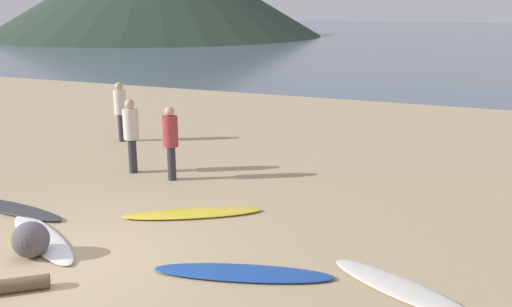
{
  "coord_description": "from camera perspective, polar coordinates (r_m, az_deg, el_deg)",
  "views": [
    {
      "loc": [
        5.26,
        -5.62,
        3.7
      ],
      "look_at": [
        0.98,
        4.73,
        0.6
      ],
      "focal_mm": 38.05,
      "sensor_mm": 36.0,
      "label": 1
    }
  ],
  "objects": [
    {
      "name": "surfboard_1",
      "position": [
        9.56,
        -21.6,
        -8.21
      ],
      "size": [
        2.43,
        1.68,
        0.07
      ],
      "primitive_type": "ellipsoid",
      "rotation": [
        0.0,
        0.0,
        -0.51
      ],
      "color": "white",
      "rests_on": "ground"
    },
    {
      "name": "person_0",
      "position": [
        15.39,
        -14.09,
        4.79
      ],
      "size": [
        0.33,
        0.33,
        1.65
      ],
      "rotation": [
        0.0,
        0.0,
        2.23
      ],
      "color": "#2D2D38",
      "rests_on": "ground"
    },
    {
      "name": "ground_plane",
      "position": [
        16.92,
        3.78,
        2.45
      ],
      "size": [
        120.0,
        120.0,
        0.2
      ],
      "primitive_type": "cube",
      "color": "tan",
      "rests_on": "ground"
    },
    {
      "name": "surfboard_2",
      "position": [
        9.95,
        -6.67,
        -6.24
      ],
      "size": [
        2.41,
        1.72,
        0.08
      ],
      "primitive_type": "ellipsoid",
      "rotation": [
        0.0,
        0.0,
        0.54
      ],
      "color": "yellow",
      "rests_on": "ground"
    },
    {
      "name": "surfboard_4",
      "position": [
        7.7,
        14.94,
        -13.49
      ],
      "size": [
        2.19,
        1.43,
        0.08
      ],
      "primitive_type": "ellipsoid",
      "rotation": [
        0.0,
        0.0,
        -0.45
      ],
      "color": "silver",
      "rests_on": "ground"
    },
    {
      "name": "ocean_water",
      "position": [
        71.52,
        18.63,
        11.71
      ],
      "size": [
        140.0,
        100.0,
        0.01
      ],
      "primitive_type": "cube",
      "color": "slate",
      "rests_on": "ground"
    },
    {
      "name": "beach_rock_far",
      "position": [
        8.92,
        -22.6,
        -8.36
      ],
      "size": [
        0.55,
        0.55,
        0.55
      ],
      "primitive_type": "sphere",
      "color": "#524C51",
      "rests_on": "ground"
    },
    {
      "name": "surfboard_3",
      "position": [
        7.83,
        -1.37,
        -12.43
      ],
      "size": [
        2.61,
        1.22,
        0.07
      ],
      "primitive_type": "ellipsoid",
      "rotation": [
        0.0,
        0.0,
        0.28
      ],
      "color": "#1E479E",
      "rests_on": "ground"
    },
    {
      "name": "person_3",
      "position": [
        11.7,
        -8.98,
        1.72
      ],
      "size": [
        0.33,
        0.33,
        1.62
      ],
      "rotation": [
        0.0,
        0.0,
        4.94
      ],
      "color": "#2D2D38",
      "rests_on": "ground"
    },
    {
      "name": "person_2",
      "position": [
        12.39,
        -13.0,
        2.45
      ],
      "size": [
        0.34,
        0.34,
        1.68
      ],
      "rotation": [
        0.0,
        0.0,
        0.3
      ],
      "color": "#2D2D38",
      "rests_on": "ground"
    },
    {
      "name": "surfboard_0",
      "position": [
        11.02,
        -24.12,
        -5.33
      ],
      "size": [
        2.45,
        0.69,
        0.09
      ],
      "primitive_type": "ellipsoid",
      "rotation": [
        0.0,
        0.0,
        -0.09
      ],
      "color": "#333338",
      "rests_on": "ground"
    }
  ]
}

